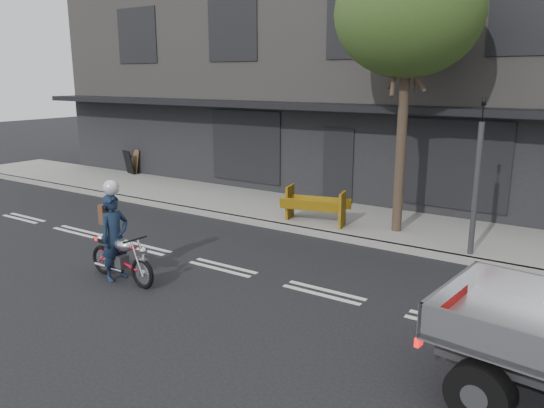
% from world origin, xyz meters
% --- Properties ---
extents(ground, '(80.00, 80.00, 0.00)m').
position_xyz_m(ground, '(0.00, 0.00, 0.00)').
color(ground, black).
rests_on(ground, ground).
extents(sidewalk, '(32.00, 3.20, 0.15)m').
position_xyz_m(sidewalk, '(0.00, 4.70, 0.07)').
color(sidewalk, gray).
rests_on(sidewalk, ground).
extents(kerb, '(32.00, 0.20, 0.15)m').
position_xyz_m(kerb, '(0.00, 3.10, 0.07)').
color(kerb, gray).
rests_on(kerb, ground).
extents(building_main, '(26.00, 10.00, 8.00)m').
position_xyz_m(building_main, '(0.00, 11.30, 4.00)').
color(building_main, slate).
rests_on(building_main, ground).
extents(street_tree, '(3.40, 3.40, 6.74)m').
position_xyz_m(street_tree, '(2.20, 4.20, 5.28)').
color(street_tree, '#382B21').
rests_on(street_tree, ground).
extents(traffic_light_pole, '(0.12, 0.12, 3.50)m').
position_xyz_m(traffic_light_pole, '(4.20, 3.35, 1.65)').
color(traffic_light_pole, '#2D2D30').
rests_on(traffic_light_pole, ground).
extents(motorcycle, '(1.86, 0.54, 0.96)m').
position_xyz_m(motorcycle, '(-1.20, -1.64, 0.49)').
color(motorcycle, black).
rests_on(motorcycle, ground).
extents(rider, '(0.45, 0.65, 1.71)m').
position_xyz_m(rider, '(-1.35, -1.64, 0.85)').
color(rider, '#142138').
rests_on(rider, ground).
extents(construction_barrier, '(1.80, 1.03, 0.95)m').
position_xyz_m(construction_barrier, '(0.12, 3.50, 0.62)').
color(construction_barrier, '#FFB50D').
rests_on(construction_barrier, sidewalk).
extents(sandwich_board, '(0.68, 0.55, 0.94)m').
position_xyz_m(sandwich_board, '(-9.51, 5.93, 0.62)').
color(sandwich_board, black).
rests_on(sandwich_board, sidewalk).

